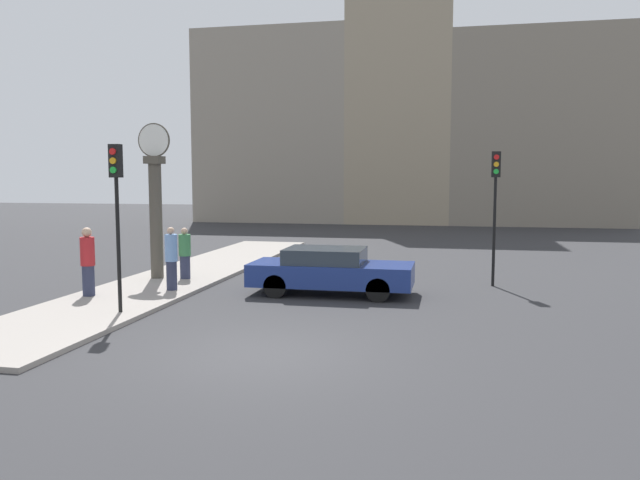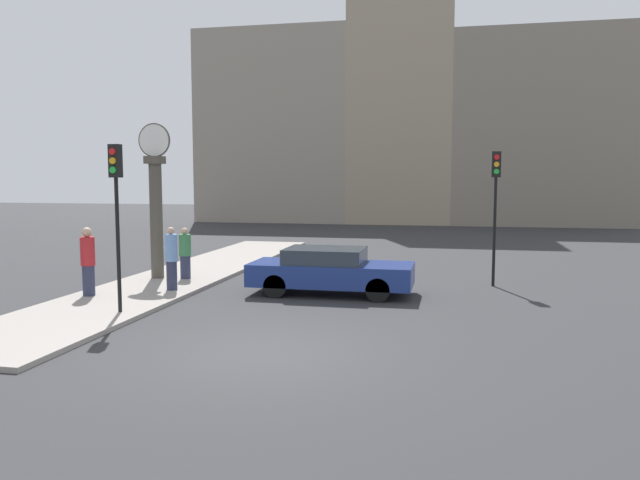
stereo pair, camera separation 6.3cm
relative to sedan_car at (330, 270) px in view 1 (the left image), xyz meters
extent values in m
plane|color=#2D2D30|center=(-0.12, -6.06, -0.67)|extent=(120.00, 120.00, 0.00)
cube|color=gray|center=(-5.23, 2.23, -0.62)|extent=(3.06, 20.57, 0.11)
cube|color=gray|center=(-9.64, 28.32, 6.23)|extent=(11.22, 5.00, 13.81)
cube|color=gray|center=(-0.45, 28.32, 9.05)|extent=(7.17, 5.00, 19.44)
cube|color=gray|center=(9.07, 28.32, 5.84)|extent=(11.88, 5.00, 13.02)
cube|color=navy|center=(0.04, 0.00, -0.10)|extent=(4.50, 1.81, 0.61)
cube|color=#2D3842|center=(-0.14, 0.00, 0.42)|extent=(2.16, 1.63, 0.41)
cylinder|color=black|center=(1.43, 0.79, -0.35)|extent=(0.64, 0.22, 0.64)
cylinder|color=black|center=(1.43, -0.79, -0.35)|extent=(0.64, 0.22, 0.64)
cylinder|color=black|center=(-1.36, 0.79, -0.35)|extent=(0.64, 0.22, 0.64)
cylinder|color=black|center=(-1.36, -0.79, -0.35)|extent=(0.64, 0.22, 0.64)
cylinder|color=black|center=(-4.29, -3.75, 1.00)|extent=(0.09, 0.09, 3.14)
cube|color=black|center=(-4.29, -3.75, 2.96)|extent=(0.26, 0.20, 0.76)
cylinder|color=red|center=(-4.29, -3.87, 3.16)|extent=(0.15, 0.04, 0.15)
cylinder|color=orange|center=(-4.29, -3.87, 2.96)|extent=(0.15, 0.04, 0.15)
cylinder|color=green|center=(-4.29, -3.87, 2.75)|extent=(0.15, 0.04, 0.15)
cylinder|color=black|center=(4.54, 2.33, 0.95)|extent=(0.09, 0.09, 3.26)
cube|color=black|center=(4.54, 2.33, 2.96)|extent=(0.26, 0.20, 0.76)
cylinder|color=red|center=(4.54, 2.21, 3.17)|extent=(0.15, 0.04, 0.15)
cylinder|color=orange|center=(4.54, 2.21, 2.96)|extent=(0.15, 0.04, 0.15)
cylinder|color=green|center=(4.54, 2.21, 2.75)|extent=(0.15, 0.04, 0.15)
cylinder|color=#4C473D|center=(-5.74, 1.06, 1.22)|extent=(0.39, 0.39, 3.56)
cube|color=#4C473D|center=(-5.74, 1.06, 3.12)|extent=(0.51, 0.51, 0.23)
cylinder|color=#4C473D|center=(-5.74, 1.06, 3.72)|extent=(1.05, 0.04, 1.05)
cylinder|color=white|center=(-5.74, 1.06, 3.72)|extent=(0.97, 0.06, 0.97)
cylinder|color=#2D334C|center=(-4.37, -0.81, -0.16)|extent=(0.29, 0.29, 0.81)
cylinder|color=#729ED8|center=(-4.37, -0.81, 0.62)|extent=(0.35, 0.35, 0.76)
sphere|color=tan|center=(-4.37, -0.81, 1.10)|extent=(0.20, 0.20, 0.20)
cylinder|color=#2D334C|center=(-4.83, 1.12, -0.21)|extent=(0.31, 0.31, 0.72)
cylinder|color=#387A47|center=(-4.83, 1.12, 0.48)|extent=(0.37, 0.37, 0.67)
sphere|color=tan|center=(-4.83, 1.12, 0.92)|extent=(0.21, 0.21, 0.21)
cylinder|color=#2D334C|center=(-6.16, -2.08, -0.16)|extent=(0.32, 0.32, 0.81)
cylinder|color=red|center=(-6.16, -2.08, 0.63)|extent=(0.37, 0.37, 0.76)
sphere|color=tan|center=(-6.16, -2.08, 1.13)|extent=(0.26, 0.26, 0.26)
camera|label=1|loc=(3.25, -16.86, 2.57)|focal=35.00mm
camera|label=2|loc=(3.31, -16.84, 2.57)|focal=35.00mm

